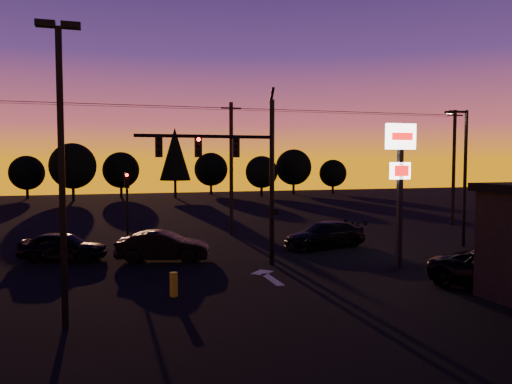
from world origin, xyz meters
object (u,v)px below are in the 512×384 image
Objects in this scene: car_mid at (163,246)px; car_right at (325,235)px; bollard at (174,284)px; secondary_signal at (127,198)px; streetlight at (464,172)px; parking_lot_light at (61,154)px; traffic_signal_mast at (240,164)px; car_left at (63,246)px; suv_parked at (502,272)px; pylon_sign at (400,164)px.

car_mid is 0.90× the size of car_right.
bollard is at bearing -64.58° from car_right.
secondary_signal is at bearing 31.72° from car_mid.
streetlight is 8.81× the size of bollard.
car_right is at bearing 38.85° from bollard.
secondary_signal is at bearing 80.21° from parking_lot_light.
secondary_signal is at bearing 162.44° from streetlight.
bollard is 6.74m from car_mid.
secondary_signal is 0.85× the size of car_right.
traffic_signal_mast reaches higher than secondary_signal.
traffic_signal_mast is at bearing 49.28° from bollard.
parking_lot_light is at bearing -99.79° from secondary_signal.
car_right is at bearing -67.13° from car_mid.
car_left is (-0.84, 10.92, -4.53)m from parking_lot_light.
suv_parked is (12.37, -2.92, 0.29)m from bollard.
suv_parked is at bearing -40.39° from traffic_signal_mast.
car_right is (6.08, 3.55, -4.19)m from traffic_signal_mast.
suv_parked reaches higher than bollard.
streetlight is 1.85× the size of car_left.
car_mid is at bearing 155.31° from pylon_sign.
car_left is 0.84× the size of car_right.
parking_lot_light is 6.57m from bollard.
parking_lot_light is 15.19m from pylon_sign.
bollard is (1.12, -11.88, -2.41)m from secondary_signal.
streetlight is at bearing 21.65° from parking_lot_light.
parking_lot_light reaches higher than bollard.
suv_parked is (13.50, -14.80, -2.12)m from secondary_signal.
parking_lot_light is at bearing -155.43° from car_left.
parking_lot_light is 11.86m from car_left.
car_right is 0.96× the size of suv_parked.
streetlight is 1.56× the size of car_right.
parking_lot_light is at bearing 172.43° from car_mid.
suv_parked is at bearing -1.14° from parking_lot_light.
traffic_signal_mast reaches higher than pylon_sign.
parking_lot_light is (-7.40, -6.99, 0.33)m from traffic_signal_mast.
car_mid is at bearing 86.87° from bollard.
car_mid is at bearing 145.58° from traffic_signal_mast.
car_mid is 15.40m from suv_parked.
parking_lot_light is 10.07× the size of bollard.
bollard is 9.45m from car_left.
bollard is 12.72m from suv_parked.
pylon_sign is 7.41m from car_right.
car_left is 20.25m from suv_parked.
secondary_signal is at bearing -123.19° from car_right.
streetlight is at bearing -17.56° from secondary_signal.
car_mid is (0.37, 6.73, 0.30)m from bollard.
car_left is at bearing 157.28° from pylon_sign.
streetlight reaches higher than car_mid.
streetlight is at bearing -76.07° from car_left.
pylon_sign reaches higher than bollard.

